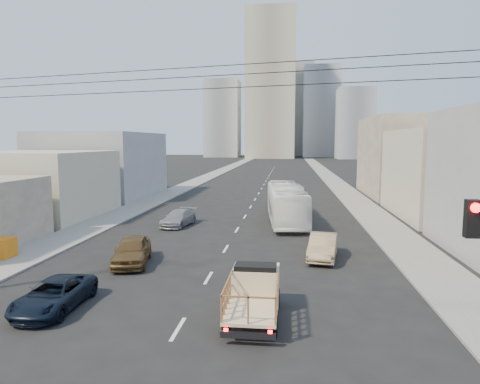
% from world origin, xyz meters
% --- Properties ---
extents(ground, '(420.00, 420.00, 0.00)m').
position_xyz_m(ground, '(0.00, 0.00, 0.00)').
color(ground, black).
rests_on(ground, ground).
extents(sidewalk_left, '(3.50, 180.00, 0.12)m').
position_xyz_m(sidewalk_left, '(-11.75, 70.00, 0.06)').
color(sidewalk_left, slate).
rests_on(sidewalk_left, ground).
extents(sidewalk_right, '(3.50, 180.00, 0.12)m').
position_xyz_m(sidewalk_right, '(11.75, 70.00, 0.06)').
color(sidewalk_right, slate).
rests_on(sidewalk_right, ground).
extents(lane_dashes, '(0.15, 104.00, 0.01)m').
position_xyz_m(lane_dashes, '(0.00, 53.00, 0.01)').
color(lane_dashes, silver).
rests_on(lane_dashes, ground).
extents(flatbed_pickup, '(1.95, 4.41, 1.90)m').
position_xyz_m(flatbed_pickup, '(2.70, 3.38, 1.09)').
color(flatbed_pickup, beige).
rests_on(flatbed_pickup, ground).
extents(navy_pickup, '(2.10, 4.46, 1.23)m').
position_xyz_m(navy_pickup, '(-5.55, 3.26, 0.62)').
color(navy_pickup, black).
rests_on(navy_pickup, ground).
extents(city_bus, '(3.80, 11.96, 3.28)m').
position_xyz_m(city_bus, '(3.81, 23.81, 1.64)').
color(city_bus, white).
rests_on(city_bus, ground).
extents(sedan_brown, '(2.72, 4.83, 1.55)m').
position_xyz_m(sedan_brown, '(-4.76, 10.01, 0.78)').
color(sedan_brown, brown).
rests_on(sedan_brown, ground).
extents(sedan_tan, '(2.17, 4.58, 1.45)m').
position_xyz_m(sedan_tan, '(6.07, 12.40, 0.72)').
color(sedan_tan, '#A2835F').
rests_on(sedan_tan, ground).
extents(sedan_grey, '(2.50, 4.68, 1.29)m').
position_xyz_m(sedan_grey, '(-4.99, 21.08, 0.65)').
color(sedan_grey, gray).
rests_on(sedan_grey, ground).
extents(overhead_wires, '(23.01, 5.02, 0.72)m').
position_xyz_m(overhead_wires, '(0.00, 1.50, 8.97)').
color(overhead_wires, black).
rests_on(overhead_wires, ground).
extents(bldg_right_mid, '(11.00, 14.00, 8.00)m').
position_xyz_m(bldg_right_mid, '(19.50, 28.00, 4.00)').
color(bldg_right_mid, '#BAB296').
rests_on(bldg_right_mid, ground).
extents(bldg_right_far, '(12.00, 16.00, 10.00)m').
position_xyz_m(bldg_right_far, '(20.00, 44.00, 5.00)').
color(bldg_right_far, gray).
rests_on(bldg_right_far, ground).
extents(bldg_left_mid, '(11.00, 12.00, 6.00)m').
position_xyz_m(bldg_left_mid, '(-19.00, 24.00, 3.00)').
color(bldg_left_mid, '#BAB296').
rests_on(bldg_left_mid, ground).
extents(bldg_left_far, '(12.00, 16.00, 8.00)m').
position_xyz_m(bldg_left_far, '(-19.50, 39.00, 4.00)').
color(bldg_left_far, gray).
rests_on(bldg_left_far, ground).
extents(high_rise_tower, '(20.00, 20.00, 60.00)m').
position_xyz_m(high_rise_tower, '(-4.00, 170.00, 30.00)').
color(high_rise_tower, tan).
rests_on(high_rise_tower, ground).
extents(midrise_ne, '(16.00, 16.00, 40.00)m').
position_xyz_m(midrise_ne, '(18.00, 185.00, 20.00)').
color(midrise_ne, gray).
rests_on(midrise_ne, ground).
extents(midrise_nw, '(15.00, 15.00, 34.00)m').
position_xyz_m(midrise_nw, '(-26.00, 180.00, 17.00)').
color(midrise_nw, gray).
rests_on(midrise_nw, ground).
extents(midrise_back, '(18.00, 18.00, 44.00)m').
position_xyz_m(midrise_back, '(6.00, 200.00, 22.00)').
color(midrise_back, gray).
rests_on(midrise_back, ground).
extents(midrise_east, '(14.00, 14.00, 28.00)m').
position_xyz_m(midrise_east, '(30.00, 165.00, 14.00)').
color(midrise_east, gray).
rests_on(midrise_east, ground).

